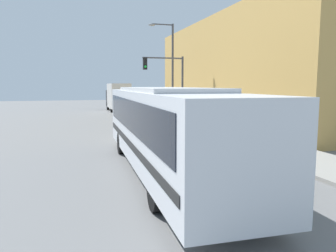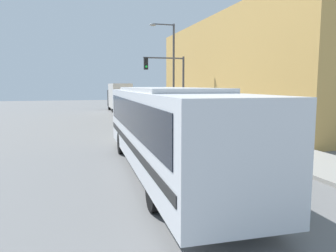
# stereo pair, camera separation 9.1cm
# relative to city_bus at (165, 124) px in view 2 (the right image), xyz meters

# --- Properties ---
(ground_plane) EXTENTS (120.00, 120.00, 0.00)m
(ground_plane) POSITION_rel_city_bus_xyz_m (0.09, 0.57, -1.78)
(ground_plane) COLOR slate
(sidewalk) EXTENTS (3.16, 70.00, 0.14)m
(sidewalk) POSITION_rel_city_bus_xyz_m (6.17, 20.57, -1.71)
(sidewalk) COLOR gray
(sidewalk) RESTS_ON ground_plane
(building_facade) EXTENTS (6.00, 25.07, 8.65)m
(building_facade) POSITION_rel_city_bus_xyz_m (10.75, 14.10, 2.54)
(building_facade) COLOR tan
(building_facade) RESTS_ON ground_plane
(city_bus) EXTENTS (2.94, 12.38, 3.07)m
(city_bus) POSITION_rel_city_bus_xyz_m (0.00, 0.00, 0.00)
(city_bus) COLOR silver
(city_bus) RESTS_ON ground_plane
(delivery_truck) EXTENTS (2.23, 6.86, 3.35)m
(delivery_truck) POSITION_rel_city_bus_xyz_m (2.43, 28.95, 0.02)
(delivery_truck) COLOR silver
(delivery_truck) RESTS_ON ground_plane
(fire_hydrant) EXTENTS (0.27, 0.37, 0.80)m
(fire_hydrant) POSITION_rel_city_bus_xyz_m (5.19, 5.43, -1.24)
(fire_hydrant) COLOR #999999
(fire_hydrant) RESTS_ON sidewalk
(traffic_light_pole) EXTENTS (3.28, 0.35, 5.23)m
(traffic_light_pole) POSITION_rel_city_bus_xyz_m (4.21, 13.45, 1.96)
(traffic_light_pole) COLOR #47474C
(traffic_light_pole) RESTS_ON sidewalk
(parking_meter) EXTENTS (0.14, 0.14, 1.21)m
(parking_meter) POSITION_rel_city_bus_xyz_m (5.19, 9.61, -0.81)
(parking_meter) COLOR #47474C
(parking_meter) RESTS_ON sidewalk
(street_lamp) EXTENTS (2.22, 0.28, 8.20)m
(street_lamp) POSITION_rel_city_bus_xyz_m (5.19, 16.33, 3.12)
(street_lamp) COLOR #47474C
(street_lamp) RESTS_ON sidewalk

